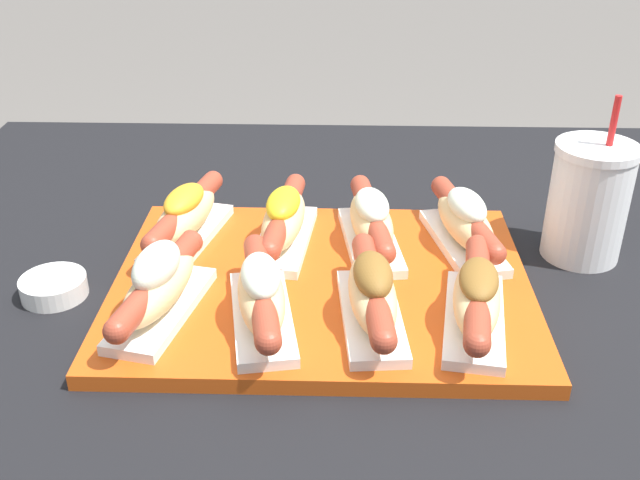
% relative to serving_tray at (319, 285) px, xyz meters
% --- Properties ---
extents(serving_tray, '(0.48, 0.36, 0.02)m').
position_rel_serving_tray_xyz_m(serving_tray, '(0.00, 0.00, 0.00)').
color(serving_tray, '#CC4C14').
rests_on(serving_tray, patio_table).
extents(hot_dog_0, '(0.09, 0.20, 0.08)m').
position_rel_serving_tray_xyz_m(hot_dog_0, '(-0.17, -0.08, 0.04)').
color(hot_dog_0, white).
rests_on(hot_dog_0, serving_tray).
extents(hot_dog_1, '(0.09, 0.21, 0.07)m').
position_rel_serving_tray_xyz_m(hot_dog_1, '(-0.06, -0.09, 0.04)').
color(hot_dog_1, white).
rests_on(hot_dog_1, serving_tray).
extents(hot_dog_2, '(0.07, 0.21, 0.07)m').
position_rel_serving_tray_xyz_m(hot_dog_2, '(0.05, -0.08, 0.04)').
color(hot_dog_2, white).
rests_on(hot_dog_2, serving_tray).
extents(hot_dog_3, '(0.09, 0.21, 0.07)m').
position_rel_serving_tray_xyz_m(hot_dog_3, '(0.16, -0.08, 0.04)').
color(hot_dog_3, white).
rests_on(hot_dog_3, serving_tray).
extents(hot_dog_4, '(0.10, 0.20, 0.07)m').
position_rel_serving_tray_xyz_m(hot_dog_4, '(-0.17, 0.09, 0.04)').
color(hot_dog_4, white).
rests_on(hot_dog_4, serving_tray).
extents(hot_dog_5, '(0.08, 0.21, 0.07)m').
position_rel_serving_tray_xyz_m(hot_dog_5, '(-0.05, 0.08, 0.04)').
color(hot_dog_5, white).
rests_on(hot_dog_5, serving_tray).
extents(hot_dog_6, '(0.08, 0.21, 0.07)m').
position_rel_serving_tray_xyz_m(hot_dog_6, '(0.06, 0.08, 0.04)').
color(hot_dog_6, white).
rests_on(hot_dog_6, serving_tray).
extents(hot_dog_7, '(0.09, 0.20, 0.07)m').
position_rel_serving_tray_xyz_m(hot_dog_7, '(0.17, 0.08, 0.04)').
color(hot_dog_7, white).
rests_on(hot_dog_7, serving_tray).
extents(sauce_bowl, '(0.08, 0.08, 0.02)m').
position_rel_serving_tray_xyz_m(sauce_bowl, '(-0.31, -0.02, 0.00)').
color(sauce_bowl, white).
rests_on(sauce_bowl, patio_table).
extents(drink_cup, '(0.10, 0.10, 0.21)m').
position_rel_serving_tray_xyz_m(drink_cup, '(0.32, 0.10, 0.07)').
color(drink_cup, white).
rests_on(drink_cup, patio_table).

